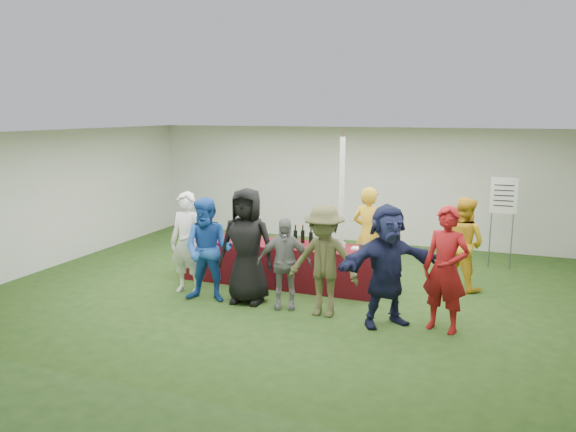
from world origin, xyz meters
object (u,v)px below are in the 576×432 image
at_px(customer_6, 446,269).
at_px(dump_bucket, 366,249).
at_px(customer_1, 208,250).
at_px(customer_5, 387,265).
at_px(staff_back, 463,243).
at_px(serving_table, 278,263).
at_px(wine_list_sign, 503,202).
at_px(customer_4, 324,261).
at_px(customer_3, 284,263).
at_px(customer_0, 187,243).
at_px(customer_2, 247,246).
at_px(staff_pourer, 369,235).

bearing_deg(customer_6, dump_bucket, 161.02).
height_order(customer_1, customer_5, customer_5).
bearing_deg(staff_back, dump_bucket, 67.72).
distance_m(staff_back, customer_6, 2.10).
bearing_deg(customer_6, serving_table, 175.06).
relative_size(serving_table, customer_5, 2.03).
bearing_deg(wine_list_sign, dump_bucket, -127.07).
height_order(serving_table, customer_5, customer_5).
relative_size(serving_table, wine_list_sign, 2.00).
bearing_deg(customer_6, staff_back, 104.20).
distance_m(customer_1, customer_4, 1.94).
height_order(serving_table, customer_3, customer_3).
height_order(customer_0, customer_2, customer_2).
height_order(serving_table, customer_2, customer_2).
bearing_deg(wine_list_sign, serving_table, -145.87).
relative_size(staff_pourer, customer_6, 0.98).
bearing_deg(customer_3, customer_2, 159.68).
xyz_separation_m(customer_2, customer_4, (1.33, -0.14, -0.09)).
distance_m(wine_list_sign, staff_pourer, 2.92).
bearing_deg(staff_pourer, customer_4, 99.32).
bearing_deg(staff_pourer, serving_table, 41.33).
distance_m(customer_2, customer_3, 0.69).
distance_m(dump_bucket, customer_3, 1.41).
relative_size(serving_table, staff_pourer, 2.06).
height_order(wine_list_sign, staff_back, wine_list_sign).
relative_size(wine_list_sign, customer_2, 0.96).
relative_size(wine_list_sign, customer_1, 1.06).
relative_size(customer_3, customer_5, 0.82).
xyz_separation_m(staff_pourer, customer_4, (-0.24, -1.91, -0.03)).
bearing_deg(customer_6, staff_pourer, 145.68).
xyz_separation_m(staff_pourer, customer_6, (1.52, -1.89, 0.02)).
bearing_deg(customer_6, customer_4, -162.32).
bearing_deg(dump_bucket, wine_list_sign, 52.93).
xyz_separation_m(staff_pourer, staff_back, (1.62, 0.21, -0.07)).
bearing_deg(customer_0, customer_1, -26.12).
height_order(serving_table, wine_list_sign, wine_list_sign).
bearing_deg(customer_1, customer_3, -2.09).
bearing_deg(staff_pourer, customer_6, 145.40).
bearing_deg(customer_0, customer_5, -4.88).
bearing_deg(wine_list_sign, customer_2, -136.57).
distance_m(wine_list_sign, customer_2, 5.25).
xyz_separation_m(dump_bucket, customer_5, (0.56, -1.06, 0.05)).
height_order(staff_pourer, customer_4, staff_pourer).
distance_m(wine_list_sign, customer_0, 6.09).
bearing_deg(customer_2, serving_table, 80.39).
bearing_deg(customer_1, wine_list_sign, 32.47).
xyz_separation_m(customer_1, customer_5, (2.90, -0.02, 0.04)).
bearing_deg(customer_3, customer_4, -25.60).
distance_m(wine_list_sign, customer_5, 4.11).
distance_m(dump_bucket, customer_5, 1.20).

